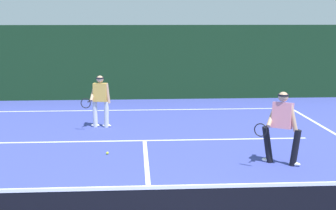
% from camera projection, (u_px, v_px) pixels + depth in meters
% --- Properties ---
extents(court_line_baseline_far, '(10.67, 0.10, 0.01)m').
position_uv_depth(court_line_baseline_far, '(142.00, 110.00, 17.62)').
color(court_line_baseline_far, white).
rests_on(court_line_baseline_far, ground_plane).
extents(court_line_service, '(8.70, 0.10, 0.01)m').
position_uv_depth(court_line_service, '(145.00, 141.00, 13.24)').
color(court_line_service, white).
rests_on(court_line_service, ground_plane).
extents(court_line_centre, '(0.10, 6.40, 0.01)m').
position_uv_depth(court_line_centre, '(148.00, 180.00, 10.00)').
color(court_line_centre, white).
rests_on(court_line_centre, ground_plane).
extents(player_near, '(1.09, 0.81, 1.63)m').
position_uv_depth(player_near, '(282.00, 125.00, 10.98)').
color(player_near, black).
rests_on(player_near, ground_plane).
extents(player_far, '(0.84, 0.87, 1.54)m').
position_uv_depth(player_far, '(100.00, 99.00, 14.74)').
color(player_far, silver).
rests_on(player_far, ground_plane).
extents(tennis_ball, '(0.07, 0.07, 0.07)m').
position_uv_depth(tennis_ball, '(107.00, 153.00, 11.90)').
color(tennis_ball, '#D1E033').
rests_on(tennis_ball, ground_plane).
extents(back_fence_windscreen, '(17.82, 0.12, 2.93)m').
position_uv_depth(back_fence_windscreen, '(141.00, 62.00, 19.72)').
color(back_fence_windscreen, '#15351B').
rests_on(back_fence_windscreen, ground_plane).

